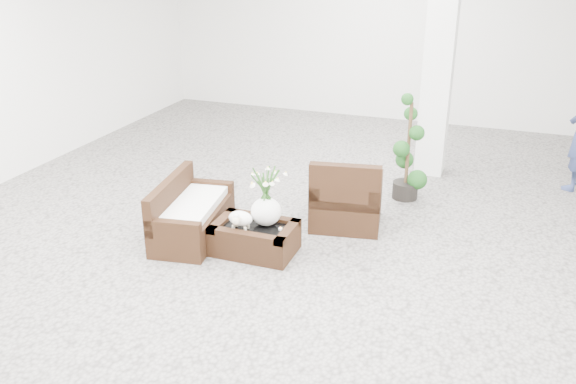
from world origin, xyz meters
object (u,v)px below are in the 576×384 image
(topiary, at_px, (408,148))
(loveseat, at_px, (192,209))
(armchair, at_px, (347,190))
(coffee_table, at_px, (255,239))

(topiary, bearing_deg, loveseat, -136.57)
(loveseat, bearing_deg, armchair, -67.28)
(coffee_table, xyz_separation_m, armchair, (0.76, 1.08, 0.29))
(armchair, xyz_separation_m, loveseat, (-1.59, -0.97, -0.09))
(coffee_table, distance_m, topiary, 2.55)
(coffee_table, relative_size, armchair, 1.02)
(coffee_table, distance_m, armchair, 1.35)
(armchair, bearing_deg, coffee_table, 44.99)
(coffee_table, distance_m, loveseat, 0.86)
(topiary, bearing_deg, coffee_table, -121.37)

